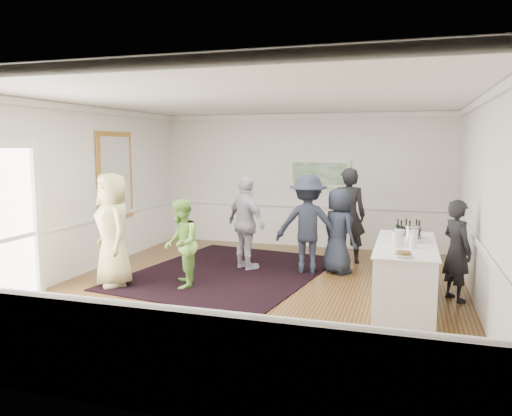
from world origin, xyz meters
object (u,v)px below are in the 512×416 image
(guest_tan, at_px, (113,230))
(guest_green, at_px, (181,243))
(serving_table, at_px, (405,274))
(ice_bucket, at_px, (412,234))
(guest_navy, at_px, (338,231))
(guest_lilac, at_px, (246,223))
(nut_bowl, at_px, (403,254))
(bartender, at_px, (457,250))
(guest_dark_b, at_px, (348,215))
(guest_dark_a, at_px, (308,224))

(guest_tan, relative_size, guest_green, 1.29)
(guest_green, bearing_deg, serving_table, 70.62)
(serving_table, bearing_deg, guest_tan, -175.17)
(guest_tan, xyz_separation_m, ice_bucket, (4.97, 0.59, 0.08))
(guest_green, distance_m, guest_navy, 3.03)
(guest_lilac, bearing_deg, guest_green, 101.18)
(nut_bowl, bearing_deg, serving_table, 88.33)
(bartender, height_order, ice_bucket, bartender)
(bartender, relative_size, guest_dark_b, 0.81)
(serving_table, bearing_deg, guest_dark_b, 115.04)
(ice_bucket, bearing_deg, nut_bowl, -95.67)
(guest_navy, height_order, nut_bowl, guest_navy)
(guest_green, height_order, guest_lilac, guest_lilac)
(guest_lilac, relative_size, nut_bowl, 7.69)
(guest_green, xyz_separation_m, guest_lilac, (0.69, 1.52, 0.15))
(guest_green, xyz_separation_m, guest_dark_a, (1.89, 1.62, 0.18))
(guest_dark_b, bearing_deg, guest_tan, 30.23)
(guest_tan, bearing_deg, guest_navy, 68.90)
(guest_dark_b, bearing_deg, serving_table, 106.76)
(guest_navy, bearing_deg, guest_green, 77.27)
(bartender, height_order, guest_dark_a, guest_dark_a)
(guest_green, relative_size, guest_lilac, 0.83)
(guest_green, distance_m, nut_bowl, 3.78)
(bartender, relative_size, nut_bowl, 6.71)
(guest_dark_a, distance_m, guest_dark_b, 1.25)
(guest_dark_a, bearing_deg, serving_table, 131.53)
(ice_bucket, bearing_deg, guest_tan, -173.22)
(bartender, relative_size, guest_green, 1.05)
(guest_lilac, distance_m, guest_navy, 1.79)
(serving_table, xyz_separation_m, guest_dark_a, (-1.82, 1.46, 0.47))
(bartender, distance_m, guest_navy, 2.33)
(bartender, bearing_deg, serving_table, 86.63)
(guest_green, bearing_deg, ice_bucket, 73.25)
(guest_lilac, distance_m, guest_dark_b, 2.18)
(guest_dark_a, xyz_separation_m, guest_navy, (0.57, 0.15, -0.13))
(bartender, relative_size, ice_bucket, 6.18)
(guest_tan, relative_size, guest_dark_b, 0.99)
(serving_table, height_order, bartender, bartender)
(ice_bucket, bearing_deg, guest_dark_a, 146.09)
(guest_green, distance_m, guest_dark_b, 3.70)
(nut_bowl, bearing_deg, guest_dark_a, 126.22)
(guest_navy, xyz_separation_m, ice_bucket, (1.34, -1.43, 0.25))
(guest_tan, bearing_deg, guest_dark_b, 78.27)
(guest_lilac, height_order, ice_bucket, guest_lilac)
(guest_navy, height_order, ice_bucket, guest_navy)
(bartender, xyz_separation_m, nut_bowl, (-0.80, -1.43, 0.19))
(guest_dark_a, height_order, guest_dark_b, guest_dark_b)
(serving_table, distance_m, bartender, 0.94)
(guest_dark_b, bearing_deg, guest_green, 38.58)
(guest_tan, bearing_deg, bartender, 48.40)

